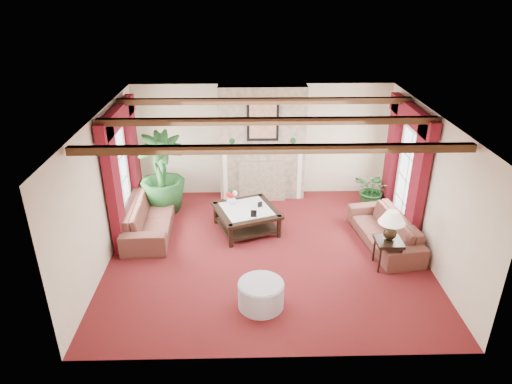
{
  "coord_description": "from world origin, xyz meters",
  "views": [
    {
      "loc": [
        -0.39,
        -7.58,
        4.88
      ],
      "look_at": [
        -0.2,
        0.4,
        1.11
      ],
      "focal_mm": 32.0,
      "sensor_mm": 36.0,
      "label": 1
    }
  ],
  "objects_px": {
    "sofa_left": "(150,211)",
    "potted_palm": "(163,190)",
    "coffee_table": "(246,219)",
    "side_table": "(387,253)",
    "sofa_right": "(385,226)",
    "ottoman": "(261,295)"
  },
  "relations": [
    {
      "from": "sofa_left",
      "to": "potted_palm",
      "type": "height_order",
      "value": "potted_palm"
    },
    {
      "from": "potted_palm",
      "to": "side_table",
      "type": "xyz_separation_m",
      "value": [
        4.47,
        -2.39,
        -0.23
      ]
    },
    {
      "from": "sofa_left",
      "to": "potted_palm",
      "type": "bearing_deg",
      "value": -11.18
    },
    {
      "from": "coffee_table",
      "to": "side_table",
      "type": "bearing_deg",
      "value": -48.69
    },
    {
      "from": "sofa_right",
      "to": "side_table",
      "type": "distance_m",
      "value": 0.83
    },
    {
      "from": "potted_palm",
      "to": "ottoman",
      "type": "height_order",
      "value": "potted_palm"
    },
    {
      "from": "sofa_right",
      "to": "potted_palm",
      "type": "relative_size",
      "value": 1.05
    },
    {
      "from": "sofa_right",
      "to": "side_table",
      "type": "xyz_separation_m",
      "value": [
        -0.18,
        -0.8,
        -0.13
      ]
    },
    {
      "from": "coffee_table",
      "to": "ottoman",
      "type": "height_order",
      "value": "coffee_table"
    },
    {
      "from": "sofa_right",
      "to": "coffee_table",
      "type": "height_order",
      "value": "sofa_right"
    },
    {
      "from": "sofa_left",
      "to": "side_table",
      "type": "xyz_separation_m",
      "value": [
        4.61,
        -1.47,
        -0.17
      ]
    },
    {
      "from": "sofa_right",
      "to": "side_table",
      "type": "bearing_deg",
      "value": -21.24
    },
    {
      "from": "coffee_table",
      "to": "sofa_left",
      "type": "bearing_deg",
      "value": 158.5
    },
    {
      "from": "coffee_table",
      "to": "ottoman",
      "type": "xyz_separation_m",
      "value": [
        0.22,
        -2.49,
        -0.03
      ]
    },
    {
      "from": "potted_palm",
      "to": "ottoman",
      "type": "distance_m",
      "value": 4.06
    },
    {
      "from": "potted_palm",
      "to": "sofa_right",
      "type": "bearing_deg",
      "value": -18.88
    },
    {
      "from": "potted_palm",
      "to": "coffee_table",
      "type": "relative_size",
      "value": 1.7
    },
    {
      "from": "sofa_right",
      "to": "coffee_table",
      "type": "relative_size",
      "value": 1.78
    },
    {
      "from": "sofa_left",
      "to": "side_table",
      "type": "distance_m",
      "value": 4.84
    },
    {
      "from": "sofa_left",
      "to": "ottoman",
      "type": "distance_m",
      "value": 3.4
    },
    {
      "from": "sofa_left",
      "to": "coffee_table",
      "type": "xyz_separation_m",
      "value": [
        2.03,
        -0.05,
        -0.2
      ]
    },
    {
      "from": "sofa_left",
      "to": "sofa_right",
      "type": "height_order",
      "value": "sofa_left"
    }
  ]
}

